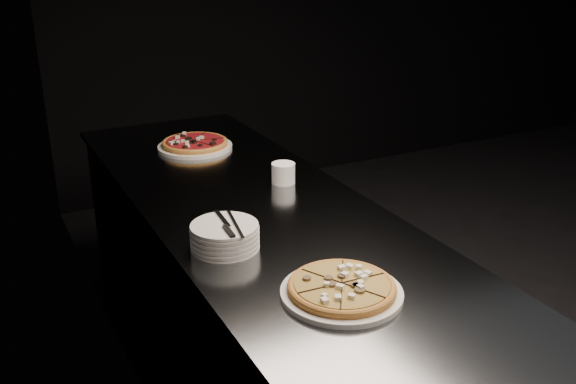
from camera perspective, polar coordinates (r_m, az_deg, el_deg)
name	(u,v)px	position (r m, az deg, el deg)	size (l,w,h in m)	color
wall_left	(141,77)	(1.89, -12.92, 9.93)	(0.02, 5.00, 2.80)	black
counter	(264,326)	(2.37, -2.15, -11.79)	(0.74, 2.44, 0.92)	slate
pizza_mushroom	(342,289)	(1.65, 4.79, -8.57)	(0.31, 0.31, 0.04)	white
pizza_tomato	(195,144)	(2.80, -8.27, 4.24)	(0.33, 0.33, 0.04)	white
plate_stack	(225,236)	(1.88, -5.64, -3.93)	(0.20, 0.20, 0.07)	white
cutlery	(229,225)	(1.85, -5.28, -2.95)	(0.09, 0.21, 0.01)	#B2B4B9
ramekin	(283,173)	(2.37, -0.42, 1.74)	(0.09, 0.09, 0.08)	white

